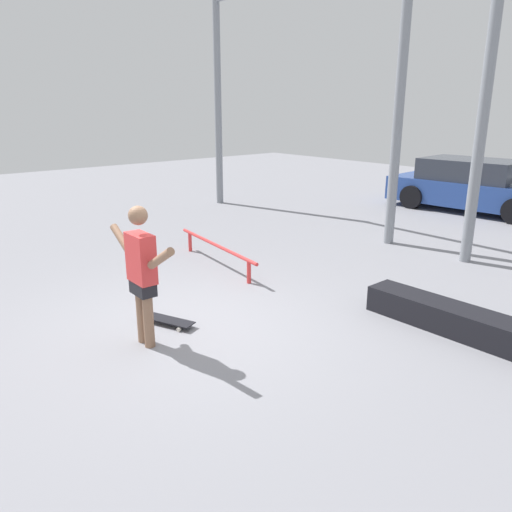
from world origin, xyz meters
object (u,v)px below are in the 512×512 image
Objects in this scene: skateboarder at (142,270)px; parked_car_blue at (474,186)px; skateboard at (167,320)px; grind_box at (478,327)px; grind_rail at (216,248)px.

skateboarder is 10.88m from parked_car_blue.
grind_box reaches higher than skateboard.
skateboarder reaches higher than grind_box.
grind_rail reaches higher than grind_box.
parked_car_blue is at bearing 86.12° from grind_rail.
skateboard is at bearing 125.04° from skateboarder.
parked_car_blue reaches higher than grind_rail.
parked_car_blue is (-1.40, 10.79, -0.28)m from skateboarder.
skateboarder is 0.57× the size of grind_box.
grind_box is (2.89, 2.68, 0.11)m from skateboard.
parked_car_blue reaches higher than grind_box.
parked_car_blue is (-3.97, 7.63, 0.50)m from grind_box.
skateboard is at bearing -88.03° from parked_car_blue.
skateboarder is 0.37× the size of parked_car_blue.
skateboarder is 2.16× the size of skateboard.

